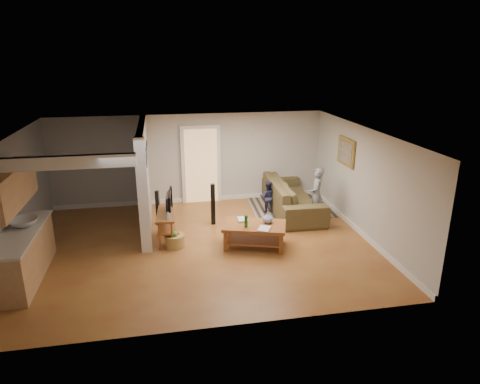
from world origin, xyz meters
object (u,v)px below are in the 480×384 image
child (315,220)px  speaker_right (158,208)px  sofa (291,211)px  toy_basket (175,240)px  tv_console (167,216)px  coffee_table (255,229)px  speaker_left (213,204)px  toddler (267,212)px

child → speaker_right: bearing=-75.3°
sofa → speaker_right: (-3.54, -0.33, 0.44)m
sofa → toy_basket: (-3.20, -1.69, 0.16)m
tv_console → toy_basket: (0.14, -0.35, -0.45)m
coffee_table → toy_basket: bearing=170.1°
toy_basket → speaker_right: bearing=104.1°
tv_console → speaker_left: (1.14, 0.81, -0.09)m
speaker_left → speaker_right: speaker_left is taller
speaker_left → speaker_right: bearing=172.5°
coffee_table → child: coffee_table is taller
tv_console → coffee_table: bearing=-14.4°
sofa → tv_console: (-3.34, -1.34, 0.62)m
toy_basket → child: size_ratio=0.32×
tv_console → speaker_right: size_ratio=1.25×
tv_console → toy_basket: size_ratio=2.54×
sofa → speaker_right: bearing=97.1°
coffee_table → sofa: bearing=53.9°
toy_basket → coffee_table: bearing=-9.9°
speaker_right → toy_basket: (0.34, -1.35, -0.28)m
coffee_table → toddler: (0.78, 1.99, -0.41)m
tv_console → speaker_right: tv_console is taller
speaker_left → toddler: (1.53, 0.54, -0.52)m
tv_console → speaker_left: speaker_left is taller
coffee_table → child: size_ratio=1.11×
sofa → speaker_left: 2.32m
speaker_left → tv_console: bearing=-143.7°
sofa → tv_console: 3.65m
speaker_right → child: (3.94, -0.42, -0.44)m
speaker_left → speaker_right: 1.36m
speaker_left → toddler: 1.70m
toy_basket → toddler: toddler is taller
toy_basket → child: bearing=14.5°
speaker_right → toddler: bearing=24.5°
sofa → speaker_right: size_ratio=3.24×
coffee_table → tv_console: 2.01m
coffee_table → child: (1.85, 1.24, -0.41)m
sofa → child: child is taller
coffee_table → tv_console: size_ratio=1.37×
sofa → coffee_table: coffee_table is taller
coffee_table → speaker_right: size_ratio=1.72×
sofa → tv_console: tv_console is taller
tv_console → toy_basket: tv_console is taller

